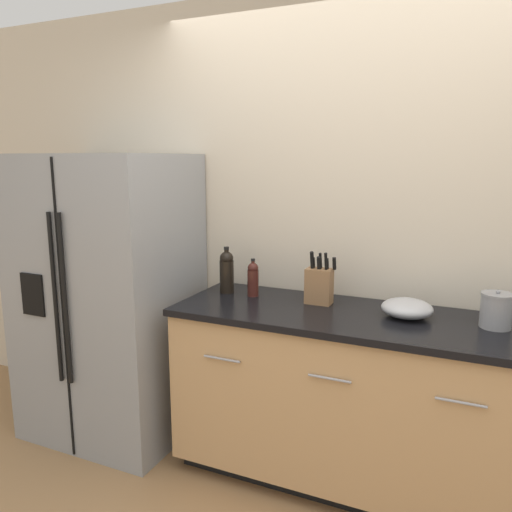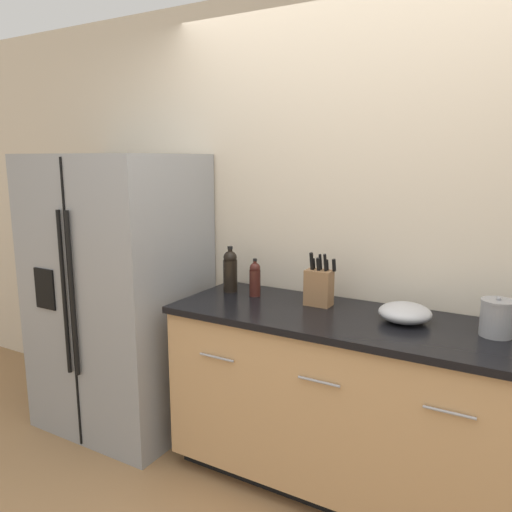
{
  "view_description": "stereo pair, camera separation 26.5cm",
  "coord_description": "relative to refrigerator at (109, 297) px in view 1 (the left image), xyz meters",
  "views": [
    {
      "loc": [
        0.52,
        -1.64,
        1.69
      ],
      "look_at": [
        -0.55,
        0.74,
        1.18
      ],
      "focal_mm": 35.0,
      "sensor_mm": 36.0,
      "label": 1
    },
    {
      "loc": [
        0.76,
        -1.52,
        1.69
      ],
      "look_at": [
        -0.55,
        0.74,
        1.18
      ],
      "focal_mm": 35.0,
      "sensor_mm": 36.0,
      "label": 2
    }
  ],
  "objects": [
    {
      "name": "wall_back",
      "position": [
        1.51,
        0.4,
        0.44
      ],
      "size": [
        10.0,
        0.05,
        2.6
      ],
      "color": "beige",
      "rests_on": "ground_plane"
    },
    {
      "name": "counter_unit",
      "position": [
        1.74,
        0.06,
        -0.39
      ],
      "size": [
        2.32,
        0.64,
        0.93
      ],
      "color": "black",
      "rests_on": "ground_plane"
    },
    {
      "name": "refrigerator",
      "position": [
        0.0,
        0.0,
        0.0
      ],
      "size": [
        0.96,
        0.77,
        1.72
      ],
      "color": "gray",
      "rests_on": "ground_plane"
    },
    {
      "name": "knife_block",
      "position": [
        1.28,
        0.16,
        0.18
      ],
      "size": [
        0.15,
        0.09,
        0.28
      ],
      "color": "olive",
      "rests_on": "counter_unit"
    },
    {
      "name": "wine_bottle",
      "position": [
        0.73,
        0.16,
        0.2
      ],
      "size": [
        0.08,
        0.08,
        0.27
      ],
      "color": "black",
      "rests_on": "counter_unit"
    },
    {
      "name": "oil_bottle",
      "position": [
        0.9,
        0.15,
        0.17
      ],
      "size": [
        0.06,
        0.06,
        0.21
      ],
      "color": "#3D1914",
      "rests_on": "counter_unit"
    },
    {
      "name": "steel_canister",
      "position": [
        2.13,
        0.12,
        0.15
      ],
      "size": [
        0.14,
        0.14,
        0.18
      ],
      "color": "gray",
      "rests_on": "counter_unit"
    },
    {
      "name": "mixing_bowl",
      "position": [
        1.74,
        0.11,
        0.12
      ],
      "size": [
        0.25,
        0.25,
        0.09
      ],
      "color": "#A3A3A5",
      "rests_on": "counter_unit"
    }
  ]
}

